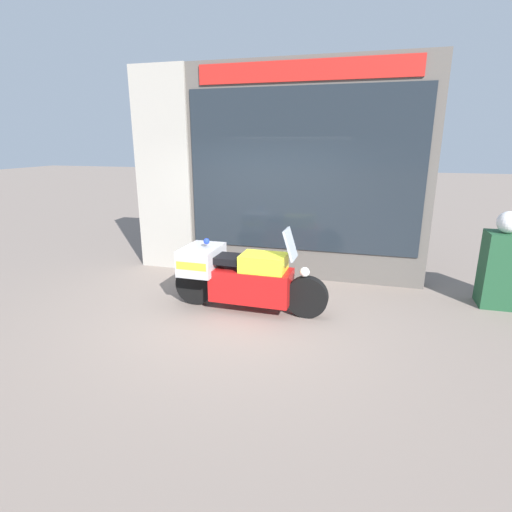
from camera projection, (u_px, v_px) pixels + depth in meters
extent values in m
plane|color=gray|center=(242.00, 314.00, 5.79)|extent=(60.00, 60.00, 0.00)
cube|color=#56514C|center=(275.00, 173.00, 7.12)|extent=(5.32, 0.40, 3.73)
cube|color=#A39E93|center=(168.00, 171.00, 7.69)|extent=(1.09, 0.55, 3.73)
cube|color=#1E262D|center=(301.00, 172.00, 6.78)|extent=(4.00, 0.02, 2.73)
cube|color=red|center=(304.00, 70.00, 6.33)|extent=(3.60, 0.03, 0.32)
cube|color=slate|center=(298.00, 260.00, 7.45)|extent=(3.78, 0.30, 0.55)
cube|color=silver|center=(301.00, 214.00, 7.34)|extent=(3.78, 0.02, 1.21)
cube|color=beige|center=(301.00, 182.00, 7.05)|extent=(3.78, 0.30, 0.02)
cube|color=#B7B2A8|center=(230.00, 178.00, 7.37)|extent=(0.18, 0.04, 0.06)
cube|color=navy|center=(277.00, 179.00, 7.15)|extent=(0.18, 0.04, 0.06)
cube|color=#C68E19|center=(326.00, 180.00, 6.92)|extent=(0.18, 0.04, 0.06)
cube|color=maroon|center=(378.00, 181.00, 6.70)|extent=(0.18, 0.04, 0.06)
cube|color=#2866B7|center=(238.00, 236.00, 7.57)|extent=(0.19, 0.02, 0.27)
cube|color=#2D8E42|center=(298.00, 240.00, 7.28)|extent=(0.19, 0.04, 0.27)
cube|color=orange|center=(364.00, 244.00, 6.98)|extent=(0.19, 0.02, 0.27)
cylinder|color=black|center=(307.00, 297.00, 5.64)|extent=(0.60, 0.15, 0.60)
cylinder|color=black|center=(195.00, 285.00, 6.11)|extent=(0.60, 0.15, 0.60)
cube|color=#B71414|center=(251.00, 285.00, 5.84)|extent=(1.18, 0.53, 0.47)
cube|color=yellow|center=(263.00, 264.00, 5.69)|extent=(0.65, 0.47, 0.27)
cube|color=black|center=(234.00, 259.00, 5.81)|extent=(0.69, 0.40, 0.10)
cube|color=#B7B7BC|center=(202.00, 259.00, 5.96)|extent=(0.52, 0.76, 0.38)
cube|color=yellow|center=(202.00, 259.00, 5.96)|extent=(0.47, 0.76, 0.11)
cube|color=#B2BCC6|center=(290.00, 244.00, 5.50)|extent=(0.16, 0.36, 0.43)
sphere|color=white|center=(305.00, 272.00, 5.55)|extent=(0.14, 0.14, 0.14)
sphere|color=blue|center=(206.00, 241.00, 5.86)|extent=(0.09, 0.09, 0.09)
cube|color=#1E4C2D|center=(508.00, 270.00, 5.94)|extent=(0.71, 0.47, 1.14)
sphere|color=white|center=(509.00, 222.00, 5.72)|extent=(0.32, 0.32, 0.32)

